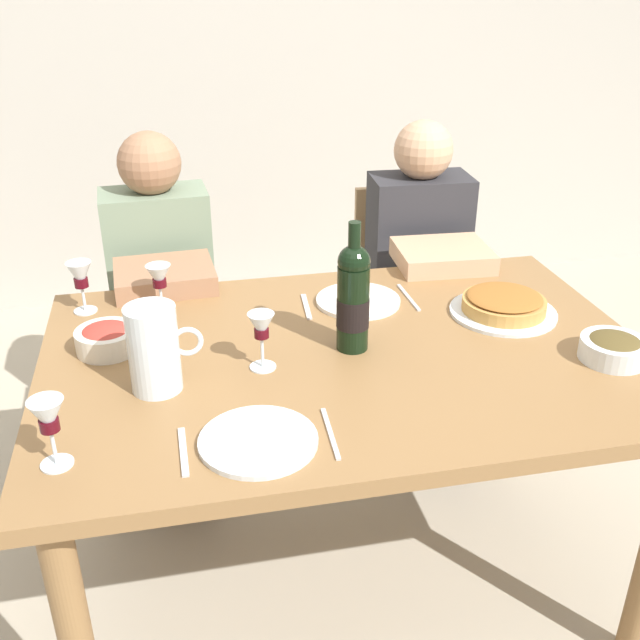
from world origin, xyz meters
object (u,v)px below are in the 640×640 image
object	(u,v)px
dining_table	(346,382)
olive_bowl	(614,348)
dinner_plate_left_setting	(258,441)
diner_left	(166,306)
diner_right	(425,285)
wine_bottle	(353,298)
chair_left	(164,309)
wine_glass_left_diner	(48,419)
wine_glass_spare	(80,278)
dinner_plate_right_setting	(358,301)
chair_right	(405,289)
baked_tart	(504,305)
wine_glass_centre	(261,329)
wine_glass_right_diner	(159,279)
salad_bowl	(107,338)
water_pitcher	(155,354)

from	to	relation	value
dining_table	olive_bowl	bearing A→B (deg)	-15.65
olive_bowl	dinner_plate_left_setting	distance (m)	0.91
dinner_plate_left_setting	olive_bowl	bearing A→B (deg)	10.32
dining_table	dinner_plate_left_setting	world-z (taller)	dinner_plate_left_setting
diner_left	diner_right	xyz separation A→B (m)	(0.89, -0.01, 0.00)
diner_left	diner_right	distance (m)	0.89
wine_bottle	chair_left	world-z (taller)	wine_bottle
wine_glass_left_diner	diner_left	size ratio (longest dim) A/B	0.13
wine_bottle	diner_right	bearing A→B (deg)	56.35
wine_glass_spare	dinner_plate_right_setting	bearing A→B (deg)	-7.71
olive_bowl	wine_glass_spare	distance (m)	1.39
olive_bowl	diner_left	distance (m)	1.37
dinner_plate_left_setting	chair_left	distance (m)	1.28
chair_right	baked_tart	bearing A→B (deg)	94.59
baked_tart	wine_glass_spare	bearing A→B (deg)	167.29
olive_bowl	wine_glass_centre	world-z (taller)	wine_glass_centre
wine_glass_right_diner	dinner_plate_right_setting	xyz separation A→B (m)	(0.55, -0.06, -0.09)
wine_glass_right_diner	diner_left	size ratio (longest dim) A/B	0.12
baked_tart	salad_bowl	size ratio (longest dim) A/B	1.90
wine_glass_spare	wine_bottle	bearing A→B (deg)	-27.87
wine_glass_spare	dinner_plate_left_setting	xyz separation A→B (m)	(0.39, -0.71, -0.10)
dinner_plate_right_setting	chair_right	distance (m)	0.76
wine_glass_left_diner	chair_left	xyz separation A→B (m)	(0.20, 1.23, -0.37)
wine_bottle	wine_glass_right_diner	bearing A→B (deg)	146.02
chair_right	wine_bottle	bearing A→B (deg)	66.75
baked_tart	salad_bowl	bearing A→B (deg)	179.39
wine_glass_spare	wine_glass_right_diner	bearing A→B (deg)	-11.69
salad_bowl	dinner_plate_right_setting	bearing A→B (deg)	11.66
dining_table	salad_bowl	distance (m)	0.61
wine_glass_right_diner	dinner_plate_right_setting	distance (m)	0.56
wine_bottle	salad_bowl	xyz separation A→B (m)	(-0.60, 0.11, -0.10)
dining_table	chair_left	xyz separation A→B (m)	(-0.45, 0.90, -0.17)
salad_bowl	olive_bowl	xyz separation A→B (m)	(1.21, -0.30, -0.00)
olive_bowl	wine_glass_left_diner	size ratio (longest dim) A/B	1.10
baked_tart	olive_bowl	size ratio (longest dim) A/B	1.80
water_pitcher	wine_glass_centre	world-z (taller)	water_pitcher
wine_bottle	dinner_plate_right_setting	bearing A→B (deg)	72.10
chair_left	wine_glass_centre	bearing A→B (deg)	100.92
wine_glass_right_diner	diner_left	distance (m)	0.42
olive_bowl	chair_right	world-z (taller)	chair_right
salad_bowl	baked_tart	bearing A→B (deg)	-0.61
dinner_plate_right_setting	chair_right	size ratio (longest dim) A/B	0.28
wine_glass_left_diner	chair_right	xyz separation A→B (m)	(1.11, 1.22, -0.37)
salad_bowl	chair_left	bearing A→B (deg)	80.65
wine_bottle	wine_glass_centre	bearing A→B (deg)	-167.33
wine_glass_right_diner	chair_right	world-z (taller)	wine_glass_right_diner
salad_bowl	chair_right	distance (m)	1.32
water_pitcher	wine_glass_right_diner	bearing A→B (deg)	87.68
water_pitcher	wine_glass_centre	bearing A→B (deg)	9.74
chair_right	chair_left	bearing A→B (deg)	2.35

